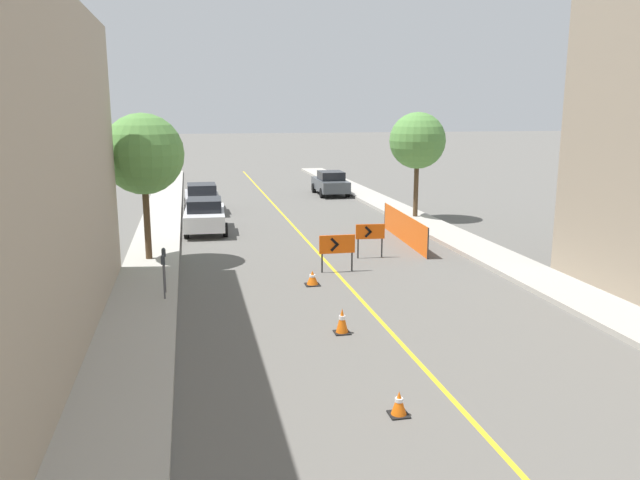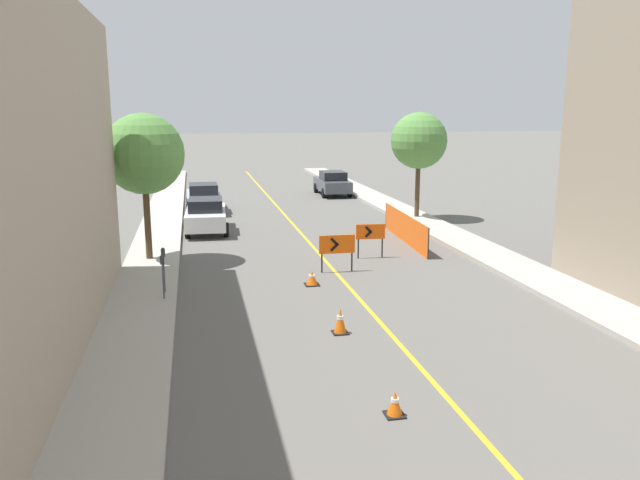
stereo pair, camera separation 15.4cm
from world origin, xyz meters
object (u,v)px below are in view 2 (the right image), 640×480
(traffic_cone_fourth, at_px, (340,321))
(street_tree_left_near, at_px, (144,154))
(arrow_barricade_secondary, at_px, (370,233))
(parking_meter_far_curb, at_px, (163,268))
(parked_car_curb_far, at_px, (332,183))
(street_tree_right_near, at_px, (419,141))
(parked_car_curb_near, at_px, (206,215))
(parked_car_curb_mid, at_px, (204,198))
(arrow_barricade_primary, at_px, (337,246))
(traffic_cone_third, at_px, (395,404))
(traffic_cone_fifth, at_px, (312,278))
(parking_meter_near_curb, at_px, (163,261))

(traffic_cone_fourth, xyz_separation_m, street_tree_left_near, (-5.26, 8.72, 3.71))
(arrow_barricade_secondary, height_order, parking_meter_far_curb, parking_meter_far_curb)
(parked_car_curb_far, height_order, street_tree_left_near, street_tree_left_near)
(street_tree_right_near, bearing_deg, parking_meter_far_curb, -135.40)
(parked_car_curb_near, bearing_deg, parked_car_curb_mid, 92.28)
(arrow_barricade_primary, height_order, parked_car_curb_near, parked_car_curb_near)
(street_tree_right_near, bearing_deg, parked_car_curb_near, -173.74)
(arrow_barricade_primary, distance_m, parked_car_curb_mid, 14.85)
(traffic_cone_third, bearing_deg, parked_car_curb_mid, 96.95)
(traffic_cone_third, distance_m, traffic_cone_fifth, 9.01)
(traffic_cone_fourth, distance_m, parked_car_curb_mid, 20.45)
(arrow_barricade_primary, bearing_deg, parked_car_curb_far, 78.33)
(traffic_cone_fourth, relative_size, street_tree_left_near, 0.12)
(traffic_cone_third, relative_size, parked_car_curb_mid, 0.11)
(arrow_barricade_primary, relative_size, parking_meter_near_curb, 0.95)
(arrow_barricade_secondary, relative_size, parked_car_curb_far, 0.30)
(traffic_cone_fourth, height_order, traffic_cone_fifth, traffic_cone_fourth)
(parked_car_curb_far, height_order, parking_meter_near_curb, parked_car_curb_far)
(parked_car_curb_near, distance_m, parking_meter_far_curb, 11.03)
(traffic_cone_third, xyz_separation_m, parked_car_curb_mid, (-3.01, 24.70, 0.56))
(traffic_cone_fifth, distance_m, street_tree_left_near, 7.81)
(arrow_barricade_secondary, xyz_separation_m, parked_car_curb_near, (-6.07, 6.52, -0.16))
(arrow_barricade_primary, xyz_separation_m, arrow_barricade_secondary, (1.74, 1.80, 0.02))
(arrow_barricade_primary, xyz_separation_m, parking_meter_near_curb, (-5.83, -1.93, 0.20))
(parked_car_curb_far, bearing_deg, arrow_barricade_secondary, -97.18)
(parked_car_curb_near, relative_size, parked_car_curb_far, 1.01)
(arrow_barricade_secondary, relative_size, parked_car_curb_mid, 0.31)
(parking_meter_near_curb, relative_size, street_tree_right_near, 0.26)
(parking_meter_near_curb, bearing_deg, traffic_cone_fourth, -42.04)
(parking_meter_far_curb, relative_size, street_tree_right_near, 0.25)
(arrow_barricade_secondary, relative_size, parked_car_curb_near, 0.30)
(arrow_barricade_primary, xyz_separation_m, parked_car_curb_near, (-4.34, 8.32, -0.15))
(traffic_cone_fourth, distance_m, parked_car_curb_far, 26.19)
(traffic_cone_fourth, bearing_deg, arrow_barricade_secondary, 68.74)
(arrow_barricade_secondary, bearing_deg, parked_car_curb_mid, 120.86)
(traffic_cone_fourth, bearing_deg, street_tree_right_near, 63.44)
(parked_car_curb_far, bearing_deg, street_tree_right_near, -76.76)
(arrow_barricade_primary, distance_m, street_tree_right_near, 11.90)
(parked_car_curb_far, xyz_separation_m, parking_meter_far_curb, (-10.06, -22.19, 0.30))
(arrow_barricade_secondary, bearing_deg, parking_meter_far_curb, -144.96)
(street_tree_left_near, bearing_deg, arrow_barricade_secondary, -6.26)
(parked_car_curb_far, bearing_deg, traffic_cone_fourth, -101.39)
(parked_car_curb_near, height_order, street_tree_left_near, street_tree_left_near)
(arrow_barricade_primary, relative_size, parked_car_curb_near, 0.30)
(arrow_barricade_secondary, bearing_deg, parked_car_curb_far, 86.84)
(traffic_cone_third, relative_size, traffic_cone_fifth, 1.00)
(traffic_cone_fifth, xyz_separation_m, street_tree_left_near, (-5.39, 4.20, 3.79))
(parked_car_curb_far, bearing_deg, parking_meter_near_curb, -114.25)
(arrow_barricade_secondary, distance_m, street_tree_right_near, 9.54)
(parked_car_curb_near, bearing_deg, street_tree_right_near, 8.67)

